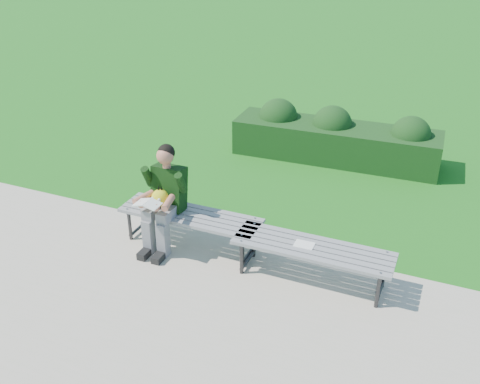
{
  "coord_description": "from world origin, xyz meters",
  "views": [
    {
      "loc": [
        2.32,
        -5.43,
        3.75
      ],
      "look_at": [
        0.11,
        -0.23,
        0.81
      ],
      "focal_mm": 40.0,
      "sensor_mm": 36.0,
      "label": 1
    }
  ],
  "objects": [
    {
      "name": "paper_sheet",
      "position": [
        1.02,
        -0.53,
        0.47
      ],
      "size": [
        0.22,
        0.16,
        0.01
      ],
      "color": "white",
      "rests_on": "bench_right"
    },
    {
      "name": "ground",
      "position": [
        0.0,
        0.0,
        0.0
      ],
      "size": [
        80.0,
        80.0,
        0.0
      ],
      "color": "#2E6F22",
      "rests_on": "ground"
    },
    {
      "name": "seated_boy",
      "position": [
        -0.78,
        -0.5,
        0.71
      ],
      "size": [
        0.56,
        0.76,
        1.31
      ],
      "color": "slate",
      "rests_on": "walkway"
    },
    {
      "name": "bench_right",
      "position": [
        1.12,
        -0.53,
        0.42
      ],
      "size": [
        1.8,
        0.5,
        0.46
      ],
      "color": "gray",
      "rests_on": "walkway"
    },
    {
      "name": "hedge",
      "position": [
        0.49,
        3.02,
        0.39
      ],
      "size": [
        3.47,
        0.98,
        0.91
      ],
      "color": "#133F14",
      "rests_on": "ground"
    },
    {
      "name": "bench_left",
      "position": [
        -0.48,
        -0.41,
        0.42
      ],
      "size": [
        1.8,
        0.5,
        0.46
      ],
      "color": "gray",
      "rests_on": "walkway"
    },
    {
      "name": "walkway",
      "position": [
        0.0,
        -1.75,
        0.01
      ],
      "size": [
        30.0,
        3.5,
        0.02
      ],
      "color": "#B5A798",
      "rests_on": "ground"
    }
  ]
}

